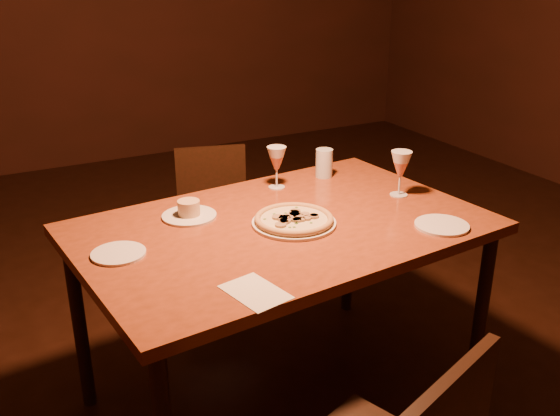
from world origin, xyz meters
name	(u,v)px	position (x,y,z in m)	size (l,w,h in m)	color
floor	(313,373)	(0.00, 0.00, 0.00)	(7.00, 7.00, 0.00)	black
dining_table	(282,241)	(-0.20, -0.08, 0.72)	(1.56, 1.09, 0.79)	brown
chair_far	(215,214)	(-0.07, 0.91, 0.44)	(0.46, 0.46, 0.77)	black
pizza_plate	(294,220)	(-0.17, -0.11, 0.81)	(0.31, 0.31, 0.03)	silver
ramekin_saucer	(189,212)	(-0.48, 0.14, 0.81)	(0.21, 0.21, 0.07)	silver
wine_glass_far	(277,167)	(-0.04, 0.27, 0.88)	(0.08, 0.08, 0.18)	#B3644A
wine_glass_right	(400,174)	(0.36, -0.05, 0.89)	(0.08, 0.08, 0.19)	#B3644A
water_tumbler	(324,163)	(0.21, 0.29, 0.85)	(0.08, 0.08, 0.13)	#B0BBC0
side_plate_left	(118,253)	(-0.80, -0.06, 0.80)	(0.18, 0.18, 0.01)	silver
side_plate_near	(442,225)	(0.30, -0.38, 0.80)	(0.20, 0.20, 0.01)	silver
menu_card	(255,292)	(-0.51, -0.49, 0.79)	(0.14, 0.20, 0.00)	beige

